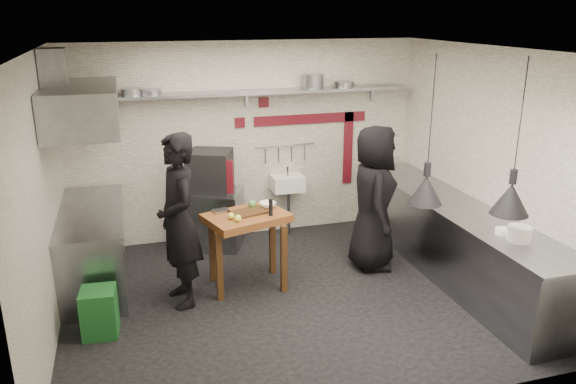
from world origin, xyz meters
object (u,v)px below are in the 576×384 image
object	(u,v)px
combi_oven	(210,171)
chef_left	(179,221)
oven_stand	(215,218)
green_bin	(100,312)
prep_table	(247,250)
chef_right	(374,198)

from	to	relation	value
combi_oven	chef_left	bearing A→B (deg)	-88.72
oven_stand	green_bin	distance (m)	2.49
green_bin	prep_table	size ratio (longest dim) A/B	0.54
combi_oven	green_bin	world-z (taller)	combi_oven
combi_oven	chef_left	xyz separation A→B (m)	(-0.59, -1.51, -0.11)
oven_stand	chef_left	distance (m)	1.74
prep_table	chef_right	size ratio (longest dim) A/B	0.50
oven_stand	combi_oven	size ratio (longest dim) A/B	1.38
chef_left	combi_oven	bearing A→B (deg)	148.57
chef_left	chef_right	size ratio (longest dim) A/B	1.06
prep_table	chef_left	size ratio (longest dim) A/B	0.47
green_bin	prep_table	bearing A→B (deg)	20.23
combi_oven	chef_right	bearing A→B (deg)	-10.94
chef_left	green_bin	bearing A→B (deg)	-73.19
oven_stand	chef_left	bearing A→B (deg)	-90.06
oven_stand	green_bin	bearing A→B (deg)	-105.17
oven_stand	chef_right	world-z (taller)	chef_right
chef_right	combi_oven	bearing A→B (deg)	72.39
chef_left	chef_right	world-z (taller)	chef_left
oven_stand	chef_left	size ratio (longest dim) A/B	0.41
prep_table	chef_right	world-z (taller)	chef_right
combi_oven	green_bin	bearing A→B (deg)	-104.42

